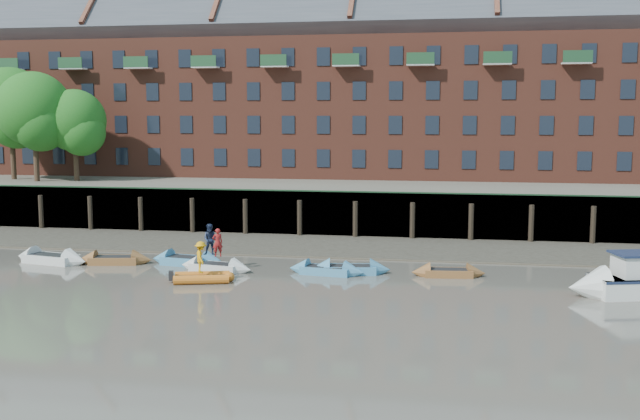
% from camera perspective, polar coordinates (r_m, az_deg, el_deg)
% --- Properties ---
extents(ground, '(220.00, 220.00, 0.00)m').
position_cam_1_polar(ground, '(32.34, -5.71, -8.26)').
color(ground, '#5D584F').
rests_on(ground, ground).
extents(foreshore, '(110.00, 8.00, 0.50)m').
position_cam_1_polar(foreshore, '(49.50, -0.14, -2.78)').
color(foreshore, '#3D382F').
rests_on(foreshore, ground).
extents(mud_band, '(110.00, 1.60, 0.10)m').
position_cam_1_polar(mud_band, '(46.21, -0.87, -3.50)').
color(mud_band, '#4C4336').
rests_on(mud_band, ground).
extents(river_wall, '(110.00, 1.23, 3.30)m').
position_cam_1_polar(river_wall, '(53.53, 0.67, -0.29)').
color(river_wall, '#2D2A26').
rests_on(river_wall, ground).
extents(bank_terrace, '(110.00, 28.00, 3.20)m').
position_cam_1_polar(bank_terrace, '(66.91, 2.52, 1.23)').
color(bank_terrace, '#5E594D').
rests_on(bank_terrace, ground).
extents(apartment_terrace, '(80.60, 15.56, 20.98)m').
position_cam_1_polar(apartment_terrace, '(67.66, 2.68, 10.81)').
color(apartment_terrace, brown).
rests_on(apartment_terrace, bank_terrace).
extents(tree_cluster, '(11.76, 7.74, 9.40)m').
position_cam_1_polar(tree_cluster, '(66.69, -21.06, 7.11)').
color(tree_cluster, '#3A281C').
rests_on(tree_cluster, bank_terrace).
extents(rowboat_0, '(5.12, 2.40, 1.43)m').
position_cam_1_polar(rowboat_0, '(46.71, -19.81, -3.51)').
color(rowboat_0, silver).
rests_on(rowboat_0, ground).
extents(rowboat_1, '(4.49, 2.03, 1.26)m').
position_cam_1_polar(rowboat_1, '(45.32, -15.39, -3.69)').
color(rowboat_1, brown).
rests_on(rowboat_1, ground).
extents(rowboat_2, '(4.82, 2.11, 1.35)m').
position_cam_1_polar(rowboat_2, '(44.07, -10.03, -3.83)').
color(rowboat_2, teal).
rests_on(rowboat_2, ground).
extents(rowboat_3, '(4.47, 2.03, 1.25)m').
position_cam_1_polar(rowboat_3, '(42.10, -7.96, -4.34)').
color(rowboat_3, silver).
rests_on(rowboat_3, ground).
extents(rowboat_4, '(4.37, 1.83, 1.23)m').
position_cam_1_polar(rowboat_4, '(40.91, 0.47, -4.61)').
color(rowboat_4, teal).
rests_on(rowboat_4, ground).
extents(rowboat_5, '(4.55, 1.90, 1.28)m').
position_cam_1_polar(rowboat_5, '(41.11, 2.29, -4.54)').
color(rowboat_5, teal).
rests_on(rowboat_5, ground).
extents(rowboat_6, '(4.04, 1.52, 1.15)m').
position_cam_1_polar(rowboat_6, '(40.94, 9.75, -4.73)').
color(rowboat_6, brown).
rests_on(rowboat_6, ground).
extents(rib_tender, '(3.20, 2.17, 0.54)m').
position_cam_1_polar(rib_tender, '(39.49, -8.80, -5.10)').
color(rib_tender, '#C8681B').
rests_on(rib_tender, ground).
extents(motor_launch, '(6.86, 3.77, 2.69)m').
position_cam_1_polar(motor_launch, '(38.82, 22.28, -5.10)').
color(motor_launch, silver).
rests_on(motor_launch, ground).
extents(person_rower_a, '(0.69, 0.61, 1.58)m').
position_cam_1_polar(person_rower_a, '(41.74, -7.81, -2.46)').
color(person_rower_a, maroon).
rests_on(person_rower_a, rowboat_3).
extents(person_rower_b, '(0.96, 0.80, 1.77)m').
position_cam_1_polar(person_rower_b, '(42.19, -8.33, -2.24)').
color(person_rower_b, '#19233F').
rests_on(person_rower_b, rowboat_3).
extents(person_rib_crew, '(1.00, 1.22, 1.64)m').
position_cam_1_polar(person_rib_crew, '(39.23, -9.07, -3.57)').
color(person_rib_crew, orange).
rests_on(person_rib_crew, rib_tender).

